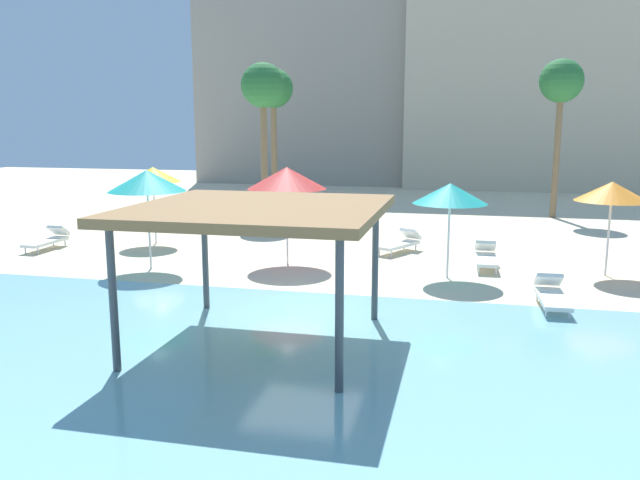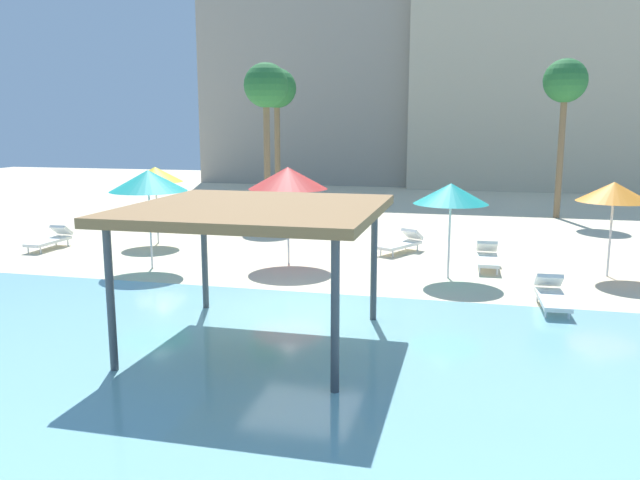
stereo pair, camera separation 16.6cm
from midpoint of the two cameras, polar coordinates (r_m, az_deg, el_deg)
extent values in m
plane|color=beige|center=(14.72, -1.77, -6.38)|extent=(80.00, 80.00, 0.00)
cube|color=#7AB7C1|center=(10.05, -9.68, -14.65)|extent=(44.00, 13.50, 0.04)
cylinder|color=#42474C|center=(14.81, -10.53, -1.35)|extent=(0.14, 0.14, 2.55)
cylinder|color=#42474C|center=(13.74, 4.59, -2.12)|extent=(0.14, 0.14, 2.55)
cylinder|color=#42474C|center=(11.44, -18.36, -5.21)|extent=(0.14, 0.14, 2.55)
cylinder|color=#42474C|center=(10.02, 1.26, -6.87)|extent=(0.14, 0.14, 2.55)
cube|color=olive|center=(12.08, -5.92, 2.71)|extent=(4.61, 4.61, 0.18)
cylinder|color=silver|center=(19.37, -15.22, 0.83)|extent=(0.06, 0.06, 2.29)
cone|color=teal|center=(19.19, -15.43, 5.11)|extent=(2.24, 2.24, 0.62)
cylinder|color=silver|center=(23.48, -14.72, 2.36)|extent=(0.06, 0.06, 2.20)
cone|color=yellow|center=(23.33, -14.87, 5.67)|extent=(1.91, 1.91, 0.53)
cylinder|color=silver|center=(17.96, 11.12, -0.09)|extent=(0.06, 0.06, 2.08)
cone|color=teal|center=(17.77, 11.27, 4.09)|extent=(2.03, 2.03, 0.56)
cylinder|color=silver|center=(19.43, -3.19, 1.21)|extent=(0.06, 0.06, 2.29)
cone|color=red|center=(19.25, -3.23, 5.55)|extent=(2.39, 2.39, 0.66)
cylinder|color=silver|center=(19.55, 24.09, 0.10)|extent=(0.06, 0.06, 2.11)
cone|color=orange|center=(19.38, 24.38, 3.97)|extent=(1.97, 1.97, 0.54)
cylinder|color=white|center=(20.59, 6.16, -1.24)|extent=(0.05, 0.05, 0.22)
cylinder|color=white|center=(20.86, 5.07, -1.07)|extent=(0.05, 0.05, 0.22)
cylinder|color=white|center=(21.76, 8.32, -0.66)|extent=(0.05, 0.05, 0.22)
cylinder|color=white|center=(22.02, 7.27, -0.50)|extent=(0.05, 0.05, 0.22)
cube|color=white|center=(21.27, 6.74, -0.44)|extent=(1.37, 1.87, 0.10)
cube|color=white|center=(21.83, 7.85, 0.55)|extent=(0.77, 0.73, 0.40)
cylinder|color=white|center=(18.80, 15.18, -2.68)|extent=(0.05, 0.05, 0.22)
cylinder|color=white|center=(18.77, 13.71, -2.63)|extent=(0.05, 0.05, 0.22)
cylinder|color=white|center=(20.20, 14.94, -1.76)|extent=(0.05, 0.05, 0.22)
cylinder|color=white|center=(20.18, 13.58, -1.72)|extent=(0.05, 0.05, 0.22)
cube|color=white|center=(19.45, 14.37, -1.72)|extent=(0.64, 1.81, 0.10)
cube|color=white|center=(20.13, 14.31, -0.52)|extent=(0.61, 0.52, 0.40)
cylinder|color=white|center=(22.93, -24.05, -0.90)|extent=(0.05, 0.05, 0.22)
cylinder|color=white|center=(23.23, -24.99, -0.83)|extent=(0.05, 0.05, 0.22)
cylinder|color=white|center=(24.06, -21.97, -0.25)|extent=(0.05, 0.05, 0.22)
cylinder|color=white|center=(24.34, -22.89, -0.20)|extent=(0.05, 0.05, 0.22)
cube|color=white|center=(23.61, -23.48, -0.16)|extent=(0.62, 1.81, 0.10)
cube|color=white|center=(24.15, -22.47, 0.80)|extent=(0.61, 0.52, 0.40)
cylinder|color=white|center=(15.04, 21.04, -6.29)|extent=(0.05, 0.05, 0.22)
cylinder|color=white|center=(14.96, 19.22, -6.26)|extent=(0.05, 0.05, 0.22)
cylinder|color=white|center=(16.41, 20.19, -4.86)|extent=(0.05, 0.05, 0.22)
cylinder|color=white|center=(16.33, 18.52, -4.83)|extent=(0.05, 0.05, 0.22)
cube|color=white|center=(15.64, 19.76, -4.96)|extent=(0.66, 1.82, 0.10)
cube|color=white|center=(16.28, 19.44, -3.35)|extent=(0.62, 0.53, 0.40)
cylinder|color=brown|center=(31.73, -4.26, 7.73)|extent=(0.28, 0.28, 5.54)
sphere|color=#286B33|center=(31.74, -4.34, 13.37)|extent=(1.90, 1.90, 1.90)
cylinder|color=brown|center=(30.66, 20.20, 7.18)|extent=(0.28, 0.28, 5.70)
sphere|color=#286B33|center=(30.68, 20.59, 13.15)|extent=(1.90, 1.90, 1.90)
cylinder|color=brown|center=(28.03, -5.17, 7.29)|extent=(0.28, 0.28, 5.47)
sphere|color=#286B33|center=(28.03, -5.28, 13.60)|extent=(1.90, 1.90, 1.90)
cube|color=#9E9384|center=(48.48, 4.79, 16.39)|extent=(23.97, 10.22, 18.61)
cube|color=beige|center=(47.31, 22.31, 13.72)|extent=(22.62, 10.56, 15.16)
camera|label=1|loc=(0.08, -90.29, -0.05)|focal=35.88mm
camera|label=2|loc=(0.08, 89.71, 0.05)|focal=35.88mm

